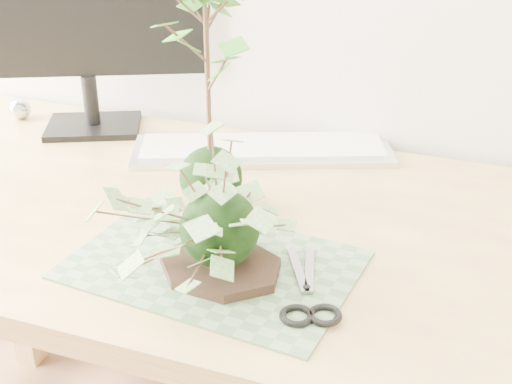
% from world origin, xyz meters
% --- Properties ---
extents(desk, '(1.60, 0.70, 0.74)m').
position_xyz_m(desk, '(-0.06, 1.23, 0.65)').
color(desk, '#DAB363').
rests_on(desk, ground_plane).
extents(cutting_mat, '(0.42, 0.30, 0.00)m').
position_xyz_m(cutting_mat, '(-0.04, 1.08, 0.74)').
color(cutting_mat, '#4C6E48').
rests_on(cutting_mat, desk).
extents(stone_dish, '(0.20, 0.20, 0.01)m').
position_xyz_m(stone_dish, '(-0.03, 1.07, 0.75)').
color(stone_dish, black).
rests_on(stone_dish, cutting_mat).
extents(ivy_kokedama, '(0.34, 0.34, 0.22)m').
position_xyz_m(ivy_kokedama, '(-0.03, 1.07, 0.87)').
color(ivy_kokedama, black).
rests_on(ivy_kokedama, stone_dish).
extents(maple_kokedama, '(0.25, 0.25, 0.43)m').
position_xyz_m(maple_kokedama, '(-0.12, 1.25, 1.04)').
color(maple_kokedama, black).
rests_on(maple_kokedama, desk).
extents(keyboard, '(0.51, 0.32, 0.02)m').
position_xyz_m(keyboard, '(-0.11, 1.48, 0.75)').
color(keyboard, silver).
rests_on(keyboard, desk).
extents(monitor, '(0.44, 0.22, 0.42)m').
position_xyz_m(monitor, '(-0.48, 1.48, 0.98)').
color(monitor, black).
rests_on(monitor, desk).
extents(foil_ball, '(0.05, 0.05, 0.05)m').
position_xyz_m(foil_ball, '(-0.66, 1.47, 0.76)').
color(foil_ball, silver).
rests_on(foil_ball, desk).
extents(scissors, '(0.09, 0.19, 0.01)m').
position_xyz_m(scissors, '(0.10, 1.03, 0.75)').
color(scissors, gray).
rests_on(scissors, cutting_mat).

